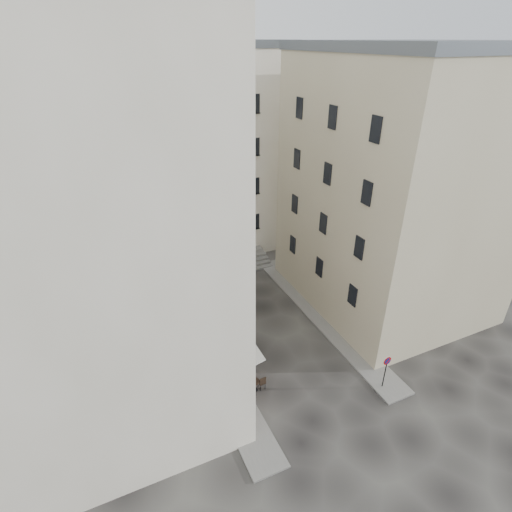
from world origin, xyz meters
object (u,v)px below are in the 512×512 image
no_parking_sign (386,366)px  pedestrian (236,349)px  bistro_table_a (254,384)px  bistro_table_b (241,363)px

no_parking_sign → pedestrian: size_ratio=1.27×
bistro_table_a → bistro_table_b: bistro_table_b is taller
no_parking_sign → bistro_table_b: size_ratio=1.74×
bistro_table_a → bistro_table_b: size_ratio=0.98×
bistro_table_a → pedestrian: pedestrian is taller
bistro_table_b → pedestrian: (-0.04, 0.88, 0.45)m
bistro_table_b → bistro_table_a: bearing=-90.0°
bistro_table_a → bistro_table_b: 1.96m
bistro_table_b → no_parking_sign: bearing=-34.8°
no_parking_sign → bistro_table_a: size_ratio=1.78×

